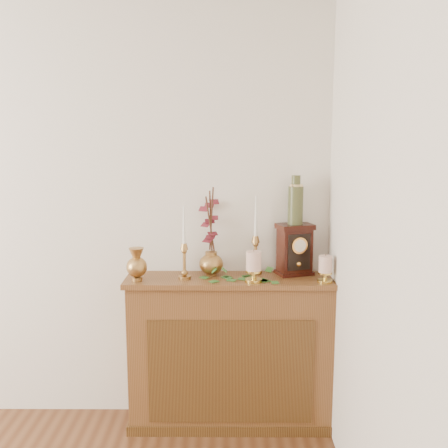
{
  "coord_description": "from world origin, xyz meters",
  "views": [
    {
      "loc": [
        1.38,
        -0.9,
        1.76
      ],
      "look_at": [
        1.36,
        2.05,
        1.26
      ],
      "focal_mm": 42.0,
      "sensor_mm": 36.0,
      "label": 1
    }
  ],
  "objects_px": {
    "candlestick_center": "(256,248)",
    "mantel_clock": "(295,250)",
    "ginger_jar": "(210,234)",
    "candlestick_left": "(184,255)",
    "ceramic_vase": "(296,202)",
    "bud_vase": "(137,265)"
  },
  "relations": [
    {
      "from": "candlestick_left",
      "to": "mantel_clock",
      "type": "height_order",
      "value": "candlestick_left"
    },
    {
      "from": "bud_vase",
      "to": "mantel_clock",
      "type": "relative_size",
      "value": 0.63
    },
    {
      "from": "candlestick_center",
      "to": "mantel_clock",
      "type": "xyz_separation_m",
      "value": [
        0.23,
        -0.02,
        -0.0
      ]
    },
    {
      "from": "bud_vase",
      "to": "mantel_clock",
      "type": "distance_m",
      "value": 0.94
    },
    {
      "from": "ginger_jar",
      "to": "ceramic_vase",
      "type": "bearing_deg",
      "value": -1.94
    },
    {
      "from": "candlestick_center",
      "to": "mantel_clock",
      "type": "height_order",
      "value": "candlestick_center"
    },
    {
      "from": "candlestick_center",
      "to": "ginger_jar",
      "type": "bearing_deg",
      "value": 179.15
    },
    {
      "from": "mantel_clock",
      "to": "bud_vase",
      "type": "bearing_deg",
      "value": 170.83
    },
    {
      "from": "candlestick_center",
      "to": "mantel_clock",
      "type": "distance_m",
      "value": 0.23
    },
    {
      "from": "bud_vase",
      "to": "ceramic_vase",
      "type": "xyz_separation_m",
      "value": [
        0.92,
        0.15,
        0.34
      ]
    },
    {
      "from": "candlestick_center",
      "to": "ceramic_vase",
      "type": "height_order",
      "value": "ceramic_vase"
    },
    {
      "from": "ginger_jar",
      "to": "ceramic_vase",
      "type": "height_order",
      "value": "ceramic_vase"
    },
    {
      "from": "ginger_jar",
      "to": "mantel_clock",
      "type": "distance_m",
      "value": 0.52
    },
    {
      "from": "candlestick_left",
      "to": "candlestick_center",
      "type": "height_order",
      "value": "candlestick_center"
    },
    {
      "from": "candlestick_left",
      "to": "bud_vase",
      "type": "height_order",
      "value": "candlestick_left"
    },
    {
      "from": "candlestick_left",
      "to": "ceramic_vase",
      "type": "relative_size",
      "value": 1.49
    },
    {
      "from": "bud_vase",
      "to": "ginger_jar",
      "type": "xyz_separation_m",
      "value": [
        0.42,
        0.17,
        0.15
      ]
    },
    {
      "from": "mantel_clock",
      "to": "ceramic_vase",
      "type": "height_order",
      "value": "ceramic_vase"
    },
    {
      "from": "ceramic_vase",
      "to": "candlestick_left",
      "type": "bearing_deg",
      "value": -170.49
    },
    {
      "from": "mantel_clock",
      "to": "ginger_jar",
      "type": "bearing_deg",
      "value": 159.43
    },
    {
      "from": "candlestick_center",
      "to": "ginger_jar",
      "type": "xyz_separation_m",
      "value": [
        -0.27,
        0.0,
        0.09
      ]
    },
    {
      "from": "candlestick_center",
      "to": "candlestick_left",
      "type": "bearing_deg",
      "value": -163.75
    }
  ]
}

